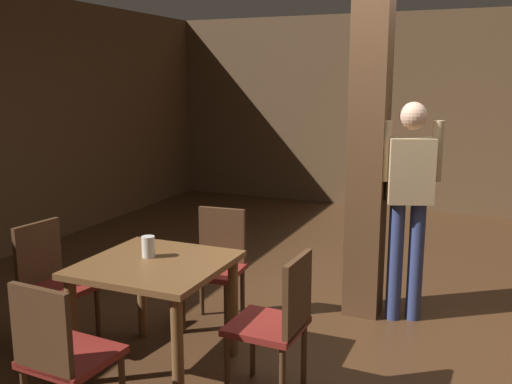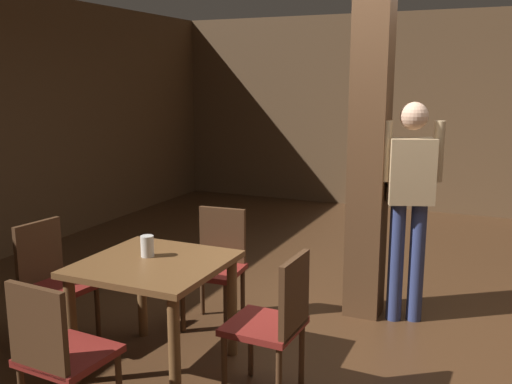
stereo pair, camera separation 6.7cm
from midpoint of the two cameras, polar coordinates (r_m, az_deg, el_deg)
ground_plane at (r=4.42m, az=9.97°, el=-14.23°), size 10.80×10.80×0.00m
wall_back at (r=8.46m, az=17.30°, el=7.50°), size 8.00×0.10×2.80m
pillar at (r=4.53m, az=10.78°, el=4.88°), size 0.28×0.28×2.80m
dining_table at (r=3.77m, az=-10.48°, el=-8.77°), size 0.88×0.88×0.74m
chair_south at (r=3.21m, az=-19.51°, el=-14.94°), size 0.45×0.45×0.89m
chair_north at (r=4.44m, az=-4.39°, el=-6.88°), size 0.45×0.45×0.89m
chair_west at (r=4.31m, az=-20.23°, el=-8.17°), size 0.47×0.47×0.89m
chair_east at (r=3.42m, az=1.69°, el=-12.59°), size 0.43×0.43×0.89m
napkin_cup at (r=3.81m, az=-11.22°, el=-5.38°), size 0.09×0.09×0.14m
standing_person at (r=4.52m, az=14.62°, el=-0.39°), size 0.47×0.31×1.72m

